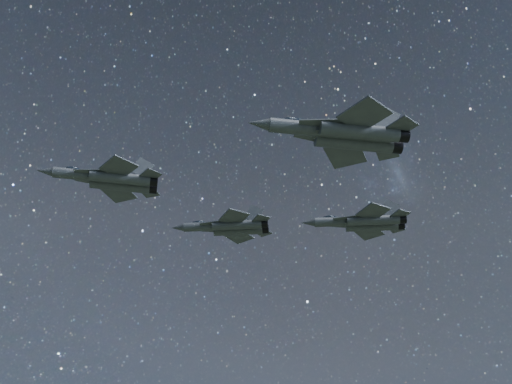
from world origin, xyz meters
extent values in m
cylinder|color=#373E45|center=(-27.15, 0.27, 144.80)|extent=(6.51, 1.73, 1.36)
cone|color=#373E45|center=(-31.32, 0.51, 144.80)|extent=(2.16, 1.34, 1.22)
ellipsoid|color=#1A232F|center=(-28.19, 0.33, 145.45)|extent=(2.12, 1.03, 0.67)
cube|color=#373E45|center=(-22.63, 0.01, 144.76)|extent=(7.21, 1.72, 1.13)
cylinder|color=#373E45|center=(-22.33, -0.88, 144.36)|extent=(7.38, 1.78, 1.36)
cylinder|color=#373E45|center=(-22.23, 0.86, 144.36)|extent=(7.38, 1.78, 1.36)
cylinder|color=black|center=(-18.33, -1.12, 144.36)|extent=(1.20, 1.32, 1.25)
cylinder|color=black|center=(-18.23, 0.62, 144.36)|extent=(1.20, 1.32, 1.25)
cube|color=#373E45|center=(-25.65, -1.00, 144.70)|extent=(4.63, 2.05, 0.10)
cube|color=#373E45|center=(-25.51, 1.35, 144.70)|extent=(4.62, 1.55, 0.10)
cube|color=#373E45|center=(-22.62, -2.96, 144.54)|extent=(4.70, 4.87, 0.17)
cube|color=#373E45|center=(-22.28, 2.95, 144.54)|extent=(4.87, 4.97, 0.17)
cube|color=#373E45|center=(-18.74, -2.23, 144.54)|extent=(2.77, 2.85, 0.13)
cube|color=#373E45|center=(-18.51, 1.77, 144.54)|extent=(2.87, 2.92, 0.13)
cube|color=#373E45|center=(-19.82, -1.25, 146.02)|extent=(3.02, 0.56, 3.10)
cube|color=#373E45|center=(-19.69, 0.93, 146.02)|extent=(3.03, 0.43, 3.10)
cylinder|color=#373E45|center=(-8.67, 17.86, 149.55)|extent=(6.88, 3.54, 1.43)
cone|color=#373E45|center=(-12.84, 19.28, 149.55)|extent=(2.50, 1.92, 1.28)
ellipsoid|color=#1A232F|center=(-9.71, 18.21, 150.24)|extent=(2.38, 1.62, 0.71)
cube|color=#373E45|center=(-4.16, 16.32, 149.50)|extent=(7.56, 3.73, 1.19)
cylinder|color=#373E45|center=(-4.11, 15.34, 149.09)|extent=(7.75, 3.84, 1.43)
cylinder|color=#373E45|center=(-3.51, 17.07, 149.09)|extent=(7.75, 3.84, 1.43)
cylinder|color=black|center=(-0.11, 13.98, 149.09)|extent=(1.55, 1.63, 1.32)
cylinder|color=black|center=(0.48, 15.71, 149.09)|extent=(1.55, 1.63, 1.32)
cube|color=#373E45|center=(-7.51, 16.16, 149.44)|extent=(4.64, 3.25, 0.11)
cube|color=#373E45|center=(-6.71, 18.50, 149.44)|extent=(4.86, 1.65, 0.11)
cube|color=#373E45|center=(-4.99, 13.31, 149.27)|extent=(4.29, 4.63, 0.18)
cube|color=#373E45|center=(-2.98, 19.21, 149.27)|extent=(5.26, 5.19, 0.18)
cube|color=#373E45|center=(-0.84, 12.97, 149.27)|extent=(2.51, 2.66, 0.14)
cube|color=#373E45|center=(0.52, 16.96, 149.27)|extent=(3.11, 3.10, 0.14)
cube|color=#373E45|center=(-1.66, 14.26, 150.83)|extent=(2.98, 1.41, 3.26)
cube|color=#373E45|center=(-0.92, 16.43, 150.83)|extent=(3.13, 0.92, 3.26)
cylinder|color=#373E45|center=(-1.81, -11.22, 148.12)|extent=(8.58, 2.54, 1.78)
cone|color=#373E45|center=(-7.27, -10.73, 148.12)|extent=(2.88, 1.84, 1.60)
ellipsoid|color=#1A232F|center=(-3.17, -11.10, 148.98)|extent=(2.82, 1.44, 0.88)
cube|color=#373E45|center=(4.11, -11.76, 148.06)|extent=(9.49, 2.55, 1.49)
cylinder|color=#373E45|center=(4.46, -12.94, 147.55)|extent=(9.72, 2.64, 1.78)
cylinder|color=#373E45|center=(4.67, -10.66, 147.55)|extent=(9.72, 2.64, 1.78)
cylinder|color=black|center=(9.70, -13.41, 147.55)|extent=(1.63, 1.77, 1.65)
cylinder|color=black|center=(9.91, -11.14, 147.55)|extent=(1.63, 1.77, 1.65)
cube|color=#373E45|center=(0.10, -12.95, 147.98)|extent=(6.06, 2.86, 0.14)
cube|color=#373E45|center=(0.38, -9.87, 147.98)|extent=(6.04, 1.85, 0.14)
cube|color=#373E45|center=(3.99, -15.65, 147.78)|extent=(6.09, 6.35, 0.23)
cube|color=#373E45|center=(4.69, -7.91, 147.78)|extent=(6.43, 6.54, 0.23)
cube|color=#373E45|center=(9.11, -14.85, 147.78)|extent=(3.59, 3.70, 0.17)
cube|color=#373E45|center=(9.58, -9.61, 147.78)|extent=(3.79, 3.85, 0.17)
cube|color=#373E45|center=(7.74, -13.52, 149.72)|extent=(3.94, 0.86, 4.07)
cube|color=#373E45|center=(8.00, -10.68, 149.72)|extent=(3.98, 0.60, 4.07)
cylinder|color=#373E45|center=(8.77, 6.03, 146.32)|extent=(6.66, 3.32, 1.38)
cone|color=#373E45|center=(4.73, 7.33, 146.32)|extent=(2.40, 1.83, 1.24)
ellipsoid|color=#1A232F|center=(7.76, 6.35, 146.98)|extent=(2.29, 1.53, 0.68)
cube|color=#373E45|center=(13.16, 4.62, 146.27)|extent=(7.32, 3.48, 1.15)
cylinder|color=#373E45|center=(13.22, 3.67, 145.87)|extent=(7.50, 3.59, 1.38)
cylinder|color=#373E45|center=(13.76, 5.36, 145.87)|extent=(7.50, 3.59, 1.38)
cylinder|color=black|center=(17.10, 2.43, 145.87)|extent=(1.49, 1.57, 1.27)
cylinder|color=black|center=(17.64, 4.11, 145.87)|extent=(1.49, 1.57, 1.27)
cube|color=#373E45|center=(9.93, 4.40, 146.21)|extent=(4.50, 3.07, 0.11)
cube|color=#373E45|center=(10.66, 6.68, 146.21)|extent=(4.69, 1.51, 0.11)
cube|color=#373E45|center=(12.41, 1.70, 146.05)|extent=(4.20, 4.52, 0.18)
cube|color=#373E45|center=(14.24, 7.43, 146.05)|extent=(5.08, 5.03, 0.18)
cube|color=#373E45|center=(16.41, 1.44, 146.05)|extent=(2.46, 2.59, 0.13)
cube|color=#373E45|center=(17.66, 5.32, 146.05)|extent=(3.01, 3.00, 0.13)
cube|color=#373E45|center=(15.60, 2.67, 147.56)|extent=(2.90, 1.31, 3.15)
cube|color=#373E45|center=(16.28, 4.78, 147.56)|extent=(3.04, 0.84, 3.15)
camera|label=1|loc=(-20.99, -64.06, 103.54)|focal=42.00mm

